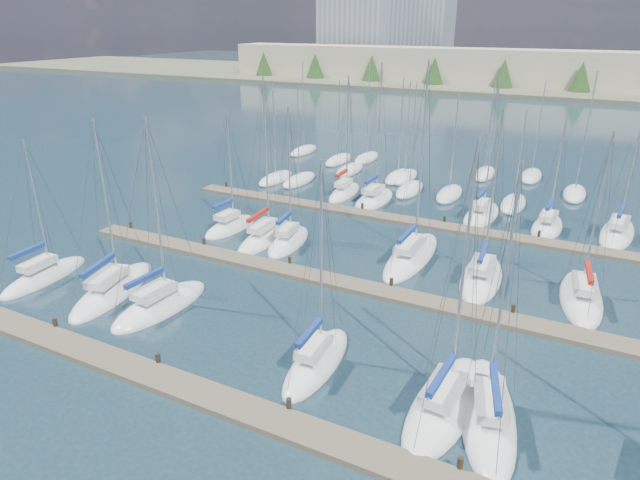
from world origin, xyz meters
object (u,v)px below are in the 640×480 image
at_px(sailboat_b, 113,290).
at_px(sailboat_d, 317,362).
at_px(sailboat_k, 411,256).
at_px(sailboat_q, 547,227).
at_px(sailboat_h, 230,227).
at_px(sailboat_r, 617,233).
at_px(sailboat_i, 265,237).
at_px(sailboat_e, 445,404).
at_px(sailboat_c, 160,305).
at_px(sailboat_j, 288,241).
at_px(sailboat_o, 374,199).
at_px(sailboat_l, 481,277).
at_px(sailboat_a, 45,276).
at_px(sailboat_m, 581,298).
at_px(sailboat_f, 488,414).
at_px(sailboat_p, 481,215).
at_px(sailboat_n, 344,192).

xyz_separation_m(sailboat_b, sailboat_d, (16.14, -1.11, 0.02)).
relative_size(sailboat_k, sailboat_q, 1.49).
distance_m(sailboat_h, sailboat_q, 28.04).
relative_size(sailboat_r, sailboat_b, 1.16).
xyz_separation_m(sailboat_i, sailboat_e, (19.02, -14.07, -0.01)).
bearing_deg(sailboat_c, sailboat_j, 85.30).
xyz_separation_m(sailboat_i, sailboat_o, (4.45, 13.68, -0.00)).
bearing_deg(sailboat_b, sailboat_c, -16.13).
xyz_separation_m(sailboat_l, sailboat_b, (-21.95, -13.22, -0.00)).
height_order(sailboat_r, sailboat_d, sailboat_r).
bearing_deg(sailboat_i, sailboat_j, -2.01).
distance_m(sailboat_a, sailboat_q, 40.97).
bearing_deg(sailboat_m, sailboat_f, -109.15).
distance_m(sailboat_f, sailboat_e, 1.98).
bearing_deg(sailboat_i, sailboat_p, 38.45).
height_order(sailboat_p, sailboat_d, sailboat_p).
xyz_separation_m(sailboat_k, sailboat_n, (-11.44, 12.57, 0.02)).
relative_size(sailboat_m, sailboat_b, 0.96).
relative_size(sailboat_h, sailboat_r, 0.76).
bearing_deg(sailboat_f, sailboat_b, 163.41).
bearing_deg(sailboat_i, sailboat_a, -130.80).
xyz_separation_m(sailboat_c, sailboat_q, (20.77, 26.15, -0.00)).
height_order(sailboat_l, sailboat_o, sailboat_o).
bearing_deg(sailboat_o, sailboat_r, 2.36).
xyz_separation_m(sailboat_k, sailboat_a, (-22.27, -15.34, -0.00)).
xyz_separation_m(sailboat_a, sailboat_b, (5.92, 0.75, -0.01)).
bearing_deg(sailboat_l, sailboat_k, 162.75).
bearing_deg(sailboat_h, sailboat_e, -29.26).
height_order(sailboat_j, sailboat_b, sailboat_b).
distance_m(sailboat_i, sailboat_q, 24.82).
xyz_separation_m(sailboat_r, sailboat_o, (-22.06, -0.74, 0.00)).
distance_m(sailboat_j, sailboat_c, 13.14).
relative_size(sailboat_k, sailboat_n, 1.19).
xyz_separation_m(sailboat_h, sailboat_q, (25.04, 12.61, -0.01)).
distance_m(sailboat_f, sailboat_p, 28.42).
distance_m(sailboat_a, sailboat_d, 22.07).
bearing_deg(sailboat_h, sailboat_l, 2.83).
bearing_deg(sailboat_o, sailboat_e, -61.85).
bearing_deg(sailboat_a, sailboat_h, 62.39).
xyz_separation_m(sailboat_i, sailboat_b, (-4.12, -12.75, -0.02)).
bearing_deg(sailboat_d, sailboat_k, 86.26).
height_order(sailboat_h, sailboat_o, sailboat_o).
relative_size(sailboat_a, sailboat_f, 0.84).
relative_size(sailboat_r, sailboat_e, 1.05).
distance_m(sailboat_i, sailboat_d, 18.34).
relative_size(sailboat_h, sailboat_o, 0.77).
bearing_deg(sailboat_m, sailboat_o, 140.27).
xyz_separation_m(sailboat_k, sailboat_j, (-10.01, -1.76, 0.00)).
height_order(sailboat_h, sailboat_n, sailboat_n).
distance_m(sailboat_k, sailboat_n, 16.99).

